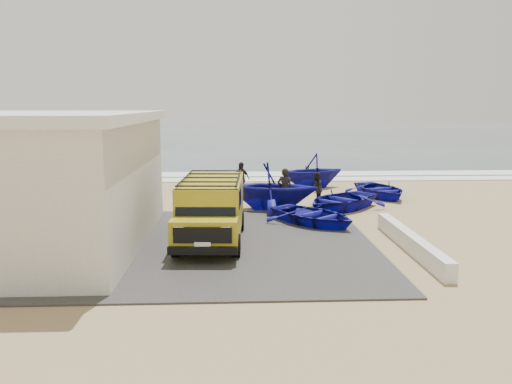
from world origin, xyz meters
name	(u,v)px	position (x,y,z in m)	size (l,w,h in m)	color
ground	(249,229)	(0.00, 0.00, 0.00)	(160.00, 160.00, 0.00)	tan
slab	(190,244)	(-2.00, -2.00, 0.03)	(12.00, 10.00, 0.05)	#3B3936
ocean	(237,135)	(0.00, 56.00, 0.00)	(180.00, 88.00, 0.01)	#385166
surf_line	(243,180)	(0.00, 12.00, 0.03)	(180.00, 1.60, 0.06)	white
surf_wash	(242,174)	(0.00, 14.50, 0.02)	(180.00, 2.20, 0.04)	white
building	(14,181)	(-7.50, -2.00, 2.16)	(8.40, 9.40, 4.30)	silver
parapet	(411,242)	(5.00, -3.00, 0.28)	(0.35, 6.00, 0.55)	silver
van	(211,208)	(-1.29, -1.66, 1.16)	(2.25, 5.14, 2.16)	#AD9D1A
boat_near_left	(313,215)	(2.47, 0.52, 0.38)	(2.63, 3.69, 0.76)	#12128D
boat_near_right	(341,200)	(4.13, 3.32, 0.42)	(2.89, 4.04, 0.84)	#12128D
boat_mid_left	(272,186)	(1.11, 3.43, 1.03)	(3.37, 3.90, 2.06)	#12128D
boat_mid_right	(380,189)	(6.70, 6.13, 0.38)	(2.65, 3.72, 0.77)	#12128D
boat_far_left	(312,171)	(3.74, 9.05, 0.95)	(3.13, 3.62, 1.91)	#12128D
fisherman_front	(285,189)	(1.65, 3.19, 0.93)	(0.68, 0.44, 1.85)	black
fisherman_middle	(316,188)	(3.22, 4.45, 0.75)	(0.73, 0.57, 1.50)	black
fisherman_back	(241,179)	(-0.20, 6.61, 0.86)	(1.01, 0.42, 1.73)	black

